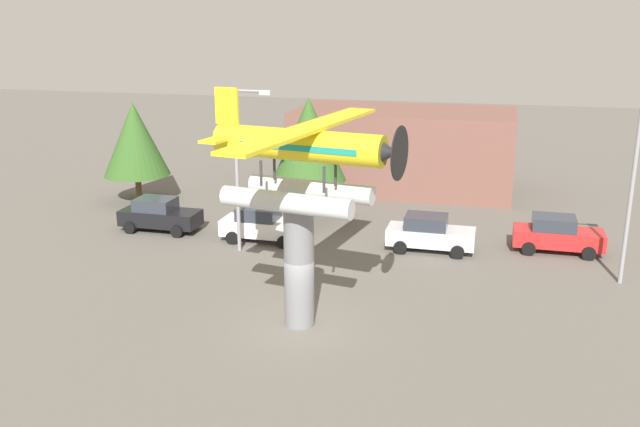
% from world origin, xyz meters
% --- Properties ---
extents(ground_plane, '(140.00, 140.00, 0.00)m').
position_xyz_m(ground_plane, '(0.00, 0.00, 0.00)').
color(ground_plane, '#605B54').
extents(display_pedestal, '(1.10, 1.10, 4.57)m').
position_xyz_m(display_pedestal, '(0.00, 0.00, 2.28)').
color(display_pedestal, slate).
rests_on(display_pedestal, ground).
extents(floatplane_monument, '(7.10, 10.44, 4.00)m').
position_xyz_m(floatplane_monument, '(0.13, -0.02, 6.24)').
color(floatplane_monument, silver).
rests_on(floatplane_monument, display_pedestal).
extents(car_near_black, '(4.20, 2.02, 1.76)m').
position_xyz_m(car_near_black, '(-10.42, 9.20, 0.88)').
color(car_near_black, black).
rests_on(car_near_black, ground).
extents(car_mid_white, '(4.20, 2.02, 1.76)m').
position_xyz_m(car_mid_white, '(-4.57, 8.95, 0.88)').
color(car_mid_white, white).
rests_on(car_mid_white, ground).
extents(car_far_silver, '(4.20, 2.02, 1.76)m').
position_xyz_m(car_far_silver, '(3.77, 9.58, 0.88)').
color(car_far_silver, silver).
rests_on(car_far_silver, ground).
extents(car_distant_red, '(4.20, 2.02, 1.76)m').
position_xyz_m(car_distant_red, '(9.73, 10.93, 0.88)').
color(car_distant_red, red).
rests_on(car_distant_red, ground).
extents(streetlight_primary, '(1.84, 0.28, 7.82)m').
position_xyz_m(streetlight_primary, '(-4.95, 7.21, 4.54)').
color(streetlight_primary, gray).
rests_on(streetlight_primary, ground).
extents(streetlight_secondary, '(1.84, 0.28, 7.48)m').
position_xyz_m(streetlight_secondary, '(12.34, 7.37, 4.37)').
color(streetlight_secondary, gray).
rests_on(streetlight_secondary, ground).
extents(storefront_building, '(13.97, 7.72, 5.17)m').
position_xyz_m(storefront_building, '(0.73, 22.00, 2.59)').
color(storefront_building, brown).
rests_on(storefront_building, ground).
extents(tree_west, '(3.96, 3.96, 6.08)m').
position_xyz_m(tree_west, '(-14.47, 14.32, 3.86)').
color(tree_west, brown).
rests_on(tree_west, ground).
extents(tree_east, '(4.04, 4.04, 6.86)m').
position_xyz_m(tree_east, '(-3.20, 12.89, 4.60)').
color(tree_east, brown).
rests_on(tree_east, ground).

